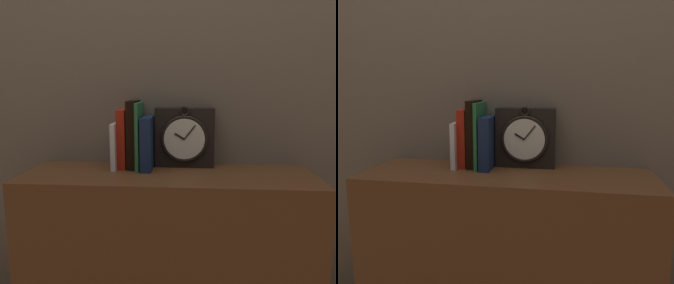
{
  "view_description": "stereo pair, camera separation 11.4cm",
  "coord_description": "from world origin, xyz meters",
  "views": [
    {
      "loc": [
        0.08,
        -1.12,
        1.03
      ],
      "look_at": [
        0.0,
        0.0,
        0.83
      ],
      "focal_mm": 35.0,
      "sensor_mm": 36.0,
      "label": 1
    },
    {
      "loc": [
        0.2,
        -1.11,
        1.03
      ],
      "look_at": [
        0.0,
        0.0,
        0.83
      ],
      "focal_mm": 35.0,
      "sensor_mm": 36.0,
      "label": 2
    }
  ],
  "objects": [
    {
      "name": "book_slot3_green",
      "position": [
        -0.11,
        0.07,
        0.84
      ],
      "size": [
        0.01,
        0.15,
        0.25
      ],
      "color": "#276D3D",
      "rests_on": "bookshelf"
    },
    {
      "name": "clock",
      "position": [
        0.06,
        0.11,
        0.83
      ],
      "size": [
        0.22,
        0.08,
        0.23
      ],
      "color": "black",
      "rests_on": "bookshelf"
    },
    {
      "name": "bookshelf",
      "position": [
        0.0,
        0.0,
        0.36
      ],
      "size": [
        1.04,
        0.32,
        0.72
      ],
      "color": "brown",
      "rests_on": "ground_plane"
    },
    {
      "name": "book_slot0_white",
      "position": [
        -0.2,
        0.08,
        0.8
      ],
      "size": [
        0.02,
        0.14,
        0.17
      ],
      "color": "white",
      "rests_on": "bookshelf"
    },
    {
      "name": "book_slot1_red",
      "position": [
        -0.18,
        0.09,
        0.83
      ],
      "size": [
        0.03,
        0.12,
        0.22
      ],
      "color": "#B52311",
      "rests_on": "bookshelf"
    },
    {
      "name": "book_slot2_black",
      "position": [
        -0.14,
        0.09,
        0.84
      ],
      "size": [
        0.03,
        0.13,
        0.25
      ],
      "color": "black",
      "rests_on": "bookshelf"
    },
    {
      "name": "wall_back",
      "position": [
        0.0,
        0.19,
        1.3
      ],
      "size": [
        6.0,
        0.05,
        2.6
      ],
      "color": "#756656",
      "rests_on": "ground_plane"
    },
    {
      "name": "book_slot4_navy",
      "position": [
        -0.08,
        0.07,
        0.81
      ],
      "size": [
        0.04,
        0.16,
        0.2
      ],
      "color": "#17284B",
      "rests_on": "bookshelf"
    }
  ]
}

